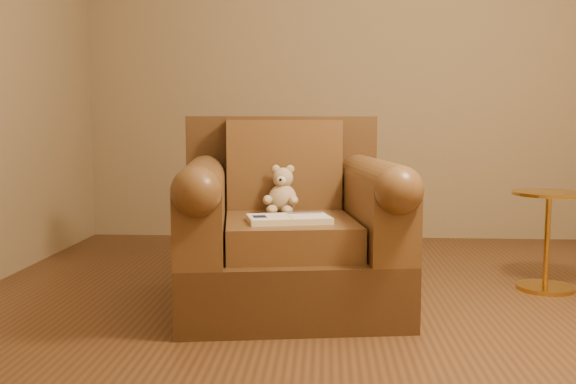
{
  "coord_description": "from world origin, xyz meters",
  "views": [
    {
      "loc": [
        -0.11,
        -3.08,
        0.91
      ],
      "look_at": [
        -0.29,
        -0.02,
        0.58
      ],
      "focal_mm": 40.0,
      "sensor_mm": 36.0,
      "label": 1
    }
  ],
  "objects": [
    {
      "name": "floor",
      "position": [
        0.0,
        0.0,
        0.0
      ],
      "size": [
        4.0,
        4.0,
        0.0
      ],
      "primitive_type": "plane",
      "color": "brown",
      "rests_on": "ground"
    },
    {
      "name": "armchair",
      "position": [
        -0.3,
        0.08,
        0.37
      ],
      "size": [
        1.18,
        1.14,
        0.95
      ],
      "rotation": [
        0.0,
        0.0,
        0.14
      ],
      "color": "#472D17",
      "rests_on": "floor"
    },
    {
      "name": "teddy_bear",
      "position": [
        -0.33,
        0.16,
        0.55
      ],
      "size": [
        0.18,
        0.2,
        0.25
      ],
      "rotation": [
        0.0,
        0.0,
        -0.11
      ],
      "color": "tan",
      "rests_on": "armchair"
    },
    {
      "name": "guidebook",
      "position": [
        -0.28,
        -0.15,
        0.47
      ],
      "size": [
        0.42,
        0.31,
        0.03
      ],
      "rotation": [
        0.0,
        0.0,
        0.24
      ],
      "color": "beige",
      "rests_on": "armchair"
    },
    {
      "name": "side_table",
      "position": [
        1.09,
        0.43,
        0.29
      ],
      "size": [
        0.39,
        0.39,
        0.54
      ],
      "color": "gold",
      "rests_on": "floor"
    }
  ]
}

